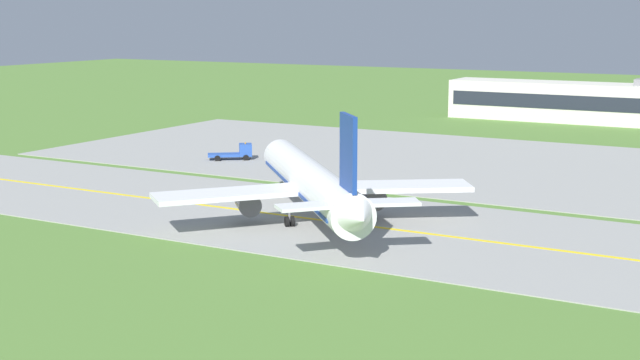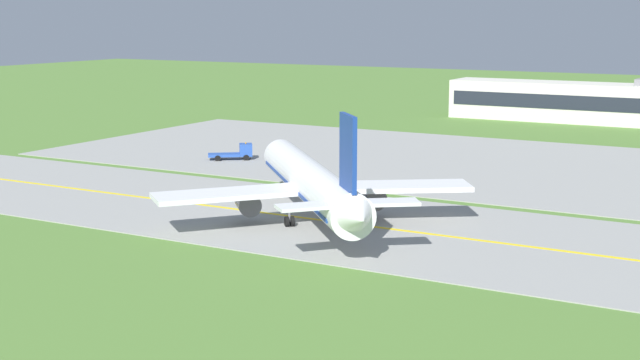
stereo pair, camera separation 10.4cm
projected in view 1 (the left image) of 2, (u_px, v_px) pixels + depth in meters
The scene contains 7 objects.
ground_plane at pixel (306, 219), 91.88m from camera, with size 500.00×500.00×0.00m, color #517A33.
taxiway_strip at pixel (306, 219), 91.87m from camera, with size 240.00×28.00×0.10m, color gray.
apron_pad at pixel (518, 167), 123.16m from camera, with size 140.00×52.00×0.10m, color gray.
taxiway_centreline at pixel (306, 218), 91.86m from camera, with size 220.00×0.60×0.01m, color yellow.
airplane_lead at pixel (312, 183), 89.70m from camera, with size 30.17×32.21×12.70m.
service_truck_fuel at pixel (237, 152), 128.92m from camera, with size 6.36×5.46×2.59m.
terminal_building at pixel (587, 103), 173.69m from camera, with size 54.16×10.05×8.90m.
Camera 1 is at (44.79, -77.56, 20.96)m, focal length 49.55 mm.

